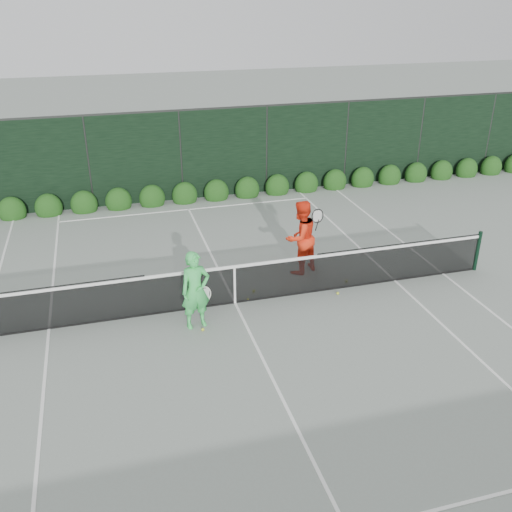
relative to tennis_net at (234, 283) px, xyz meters
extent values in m
plane|color=gray|center=(0.02, 0.00, -0.53)|extent=(80.00, 80.00, 0.00)
cylinder|color=black|center=(6.42, 0.00, 0.00)|extent=(0.10, 0.10, 1.07)
cube|color=black|center=(-4.18, 0.00, -0.02)|extent=(4.40, 0.01, 1.02)
cube|color=black|center=(0.02, 0.00, -0.05)|extent=(4.00, 0.01, 0.96)
cube|color=black|center=(4.22, 0.00, -0.02)|extent=(4.40, 0.01, 1.02)
cube|color=white|center=(0.02, 0.00, 0.41)|extent=(12.80, 0.03, 0.07)
cube|color=black|center=(0.02, 0.00, -0.51)|extent=(12.80, 0.02, 0.04)
cube|color=white|center=(0.02, 0.00, -0.07)|extent=(0.05, 0.03, 0.91)
imported|color=#3FD75E|center=(-0.99, -0.71, 0.34)|extent=(0.69, 0.52, 1.74)
torus|color=silver|center=(-0.79, -0.61, 0.16)|extent=(0.30, 0.05, 0.30)
cylinder|color=black|center=(-0.79, -0.61, -0.08)|extent=(0.10, 0.03, 0.30)
imported|color=#FF3315|center=(2.01, 1.14, 0.43)|extent=(1.15, 1.05, 1.92)
torus|color=black|center=(2.36, 0.94, 1.04)|extent=(0.30, 0.05, 0.30)
cylinder|color=black|center=(2.36, 0.94, 0.80)|extent=(0.10, 0.03, 0.30)
cube|color=white|center=(5.51, 0.00, -0.53)|extent=(0.06, 23.77, 0.01)
cube|color=white|center=(-4.09, 0.00, -0.53)|extent=(0.06, 23.77, 0.01)
cube|color=white|center=(4.14, 0.00, -0.53)|extent=(0.06, 23.77, 0.01)
cube|color=white|center=(0.02, 11.88, -0.53)|extent=(11.03, 0.06, 0.01)
cube|color=white|center=(0.02, 6.40, -0.53)|extent=(8.23, 0.06, 0.01)
cube|color=white|center=(0.02, 0.00, -0.53)|extent=(0.06, 12.80, 0.01)
cube|color=black|center=(0.02, 7.50, 0.97)|extent=(32.00, 0.06, 3.00)
cube|color=#262826|center=(0.02, 7.50, 2.50)|extent=(32.00, 0.06, 0.06)
cylinder|color=#262826|center=(-2.98, 7.50, 0.97)|extent=(0.08, 0.08, 3.00)
cylinder|color=#262826|center=(0.02, 7.50, 0.97)|extent=(0.08, 0.08, 3.00)
cylinder|color=#262826|center=(3.02, 7.50, 0.97)|extent=(0.08, 0.08, 3.00)
cylinder|color=#262826|center=(6.02, 7.50, 0.97)|extent=(0.08, 0.08, 3.00)
cylinder|color=#262826|center=(9.02, 7.50, 0.97)|extent=(0.08, 0.08, 3.00)
cylinder|color=#262826|center=(12.02, 7.50, 0.97)|extent=(0.08, 0.08, 3.00)
ellipsoid|color=#14390F|center=(-5.48, 7.15, -0.30)|extent=(0.86, 0.65, 0.94)
ellipsoid|color=#14390F|center=(-4.38, 7.15, -0.30)|extent=(0.86, 0.65, 0.94)
ellipsoid|color=#14390F|center=(-3.28, 7.15, -0.30)|extent=(0.86, 0.65, 0.94)
ellipsoid|color=#14390F|center=(-2.18, 7.15, -0.30)|extent=(0.86, 0.65, 0.94)
ellipsoid|color=#14390F|center=(-1.08, 7.15, -0.30)|extent=(0.86, 0.65, 0.94)
ellipsoid|color=#14390F|center=(0.02, 7.15, -0.30)|extent=(0.86, 0.65, 0.94)
ellipsoid|color=#14390F|center=(1.12, 7.15, -0.30)|extent=(0.86, 0.65, 0.94)
ellipsoid|color=#14390F|center=(2.22, 7.15, -0.30)|extent=(0.86, 0.65, 0.94)
ellipsoid|color=#14390F|center=(3.32, 7.15, -0.30)|extent=(0.86, 0.65, 0.94)
ellipsoid|color=#14390F|center=(4.42, 7.15, -0.30)|extent=(0.86, 0.65, 0.94)
ellipsoid|color=#14390F|center=(5.52, 7.15, -0.30)|extent=(0.86, 0.65, 0.94)
ellipsoid|color=#14390F|center=(6.62, 7.15, -0.30)|extent=(0.86, 0.65, 0.94)
ellipsoid|color=#14390F|center=(7.72, 7.15, -0.30)|extent=(0.86, 0.65, 0.94)
ellipsoid|color=#14390F|center=(8.82, 7.15, -0.30)|extent=(0.86, 0.65, 0.94)
ellipsoid|color=#14390F|center=(9.92, 7.15, -0.30)|extent=(0.86, 0.65, 0.94)
ellipsoid|color=#14390F|center=(11.02, 7.15, -0.30)|extent=(0.86, 0.65, 0.94)
ellipsoid|color=#14390F|center=(12.12, 7.15, -0.30)|extent=(0.86, 0.65, 0.94)
sphere|color=#C9D32F|center=(0.58, 0.38, -0.50)|extent=(0.07, 0.07, 0.07)
sphere|color=#C9D32F|center=(-0.92, -0.96, -0.50)|extent=(0.07, 0.07, 0.07)
sphere|color=#C9D32F|center=(0.35, 0.03, -0.50)|extent=(0.07, 0.07, 0.07)
sphere|color=#C9D32F|center=(2.49, -0.26, -0.50)|extent=(0.07, 0.07, 0.07)
sphere|color=#C9D32F|center=(2.94, 0.25, -0.50)|extent=(0.07, 0.07, 0.07)
camera|label=1|loc=(-2.62, -11.20, 6.12)|focal=40.00mm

